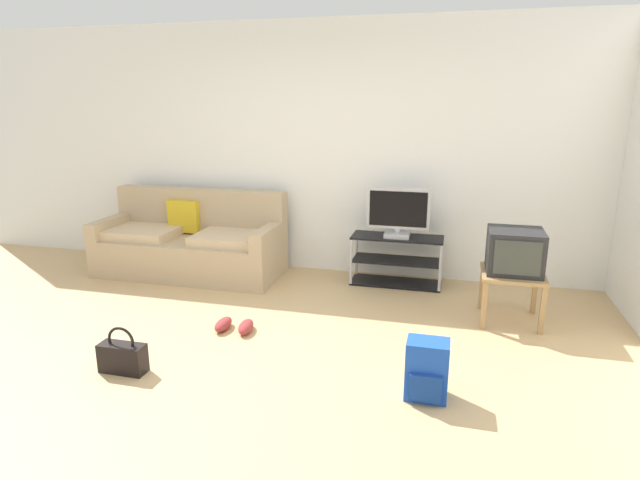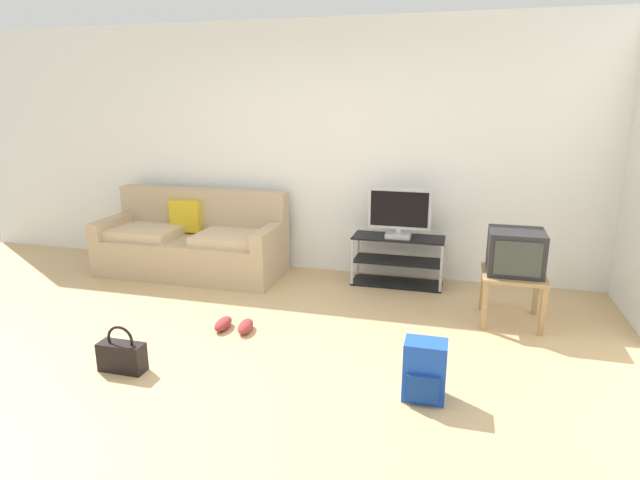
# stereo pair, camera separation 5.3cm
# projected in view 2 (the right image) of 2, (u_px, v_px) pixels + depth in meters

# --- Properties ---
(ground_plane) EXTENTS (9.00, 9.80, 0.02)m
(ground_plane) POSITION_uv_depth(u_px,v_px,m) (234.00, 369.00, 3.80)
(ground_plane) COLOR tan
(wall_back) EXTENTS (9.00, 0.10, 2.70)m
(wall_back) POSITION_uv_depth(u_px,v_px,m) (321.00, 150.00, 5.73)
(wall_back) COLOR white
(wall_back) RESTS_ON ground_plane
(couch) EXTENTS (2.01, 0.84, 0.90)m
(couch) POSITION_uv_depth(u_px,v_px,m) (194.00, 243.00, 5.85)
(couch) COLOR tan
(couch) RESTS_ON ground_plane
(tv_stand) EXTENTS (0.94, 0.36, 0.51)m
(tv_stand) POSITION_uv_depth(u_px,v_px,m) (398.00, 261.00, 5.47)
(tv_stand) COLOR black
(tv_stand) RESTS_ON ground_plane
(flat_tv) EXTENTS (0.64, 0.22, 0.51)m
(flat_tv) POSITION_uv_depth(u_px,v_px,m) (399.00, 213.00, 5.32)
(flat_tv) COLOR #B2B2B7
(flat_tv) RESTS_ON tv_stand
(side_table) EXTENTS (0.52, 0.52, 0.45)m
(side_table) POSITION_uv_depth(u_px,v_px,m) (513.00, 281.00, 4.50)
(side_table) COLOR #9E7A4C
(side_table) RESTS_ON ground_plane
(crt_tv) EXTENTS (0.45, 0.43, 0.37)m
(crt_tv) POSITION_uv_depth(u_px,v_px,m) (516.00, 252.00, 4.45)
(crt_tv) COLOR #232326
(crt_tv) RESTS_ON side_table
(backpack) EXTENTS (0.27, 0.26, 0.40)m
(backpack) POSITION_uv_depth(u_px,v_px,m) (425.00, 371.00, 3.37)
(backpack) COLOR blue
(backpack) RESTS_ON ground_plane
(handbag) EXTENTS (0.33, 0.13, 0.34)m
(handbag) POSITION_uv_depth(u_px,v_px,m) (122.00, 355.00, 3.74)
(handbag) COLOR black
(handbag) RESTS_ON ground_plane
(sneakers_pair) EXTENTS (0.34, 0.27, 0.09)m
(sneakers_pair) POSITION_uv_depth(u_px,v_px,m) (234.00, 325.00, 4.42)
(sneakers_pair) COLOR #993333
(sneakers_pair) RESTS_ON ground_plane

